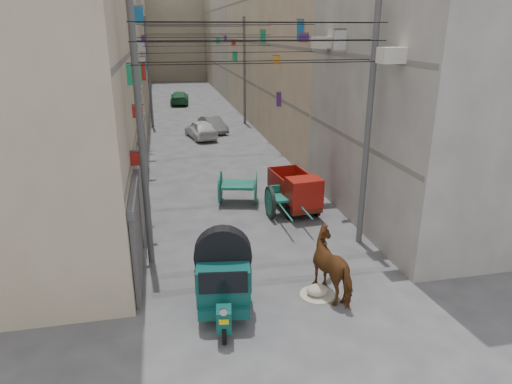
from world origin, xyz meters
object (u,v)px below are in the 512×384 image
object	(u,v)px
mini_truck	(297,194)
distant_car_white	(201,129)
horse	(335,265)
second_cart	(238,186)
tonga_cart	(285,200)
feed_sack	(317,290)
distant_car_green	(179,98)
distant_car_grey	(213,125)
auto_rickshaw	(223,275)

from	to	relation	value
mini_truck	distant_car_white	distance (m)	14.59
horse	second_cart	bearing A→B (deg)	-93.08
tonga_cart	feed_sack	bearing A→B (deg)	-97.42
tonga_cart	distant_car_green	bearing A→B (deg)	93.62
mini_truck	horse	distance (m)	6.14
feed_sack	distant_car_green	world-z (taller)	distant_car_green
mini_truck	distant_car_grey	world-z (taller)	mini_truck
horse	distant_car_grey	bearing A→B (deg)	-101.83
mini_truck	second_cart	world-z (taller)	mini_truck
tonga_cart	auto_rickshaw	bearing A→B (deg)	-120.18
second_cart	distant_car_white	bearing A→B (deg)	105.39
auto_rickshaw	second_cart	size ratio (longest dim) A/B	1.42
tonga_cart	mini_truck	bearing A→B (deg)	25.62
second_cart	distant_car_white	world-z (taller)	second_cart
feed_sack	distant_car_white	distance (m)	20.51
second_cart	distant_car_green	xyz separation A→B (m)	(-1.03, 28.49, -0.12)
mini_truck	distant_car_white	size ratio (longest dim) A/B	0.82
auto_rickshaw	distant_car_white	distance (m)	20.71
horse	distant_car_green	bearing A→B (deg)	-99.93
auto_rickshaw	distant_car_green	bearing A→B (deg)	96.97
distant_car_grey	second_cart	bearing A→B (deg)	-107.32
tonga_cart	horse	distance (m)	5.79
mini_truck	tonga_cart	bearing A→B (deg)	-158.66
horse	distant_car_green	world-z (taller)	horse
auto_rickshaw	distant_car_green	size ratio (longest dim) A/B	0.62
mini_truck	distant_car_grey	distance (m)	16.28
horse	distant_car_white	world-z (taller)	horse
distant_car_white	distant_car_green	world-z (taller)	distant_car_white
auto_rickshaw	distant_car_green	world-z (taller)	auto_rickshaw
tonga_cart	second_cart	world-z (taller)	second_cart
distant_car_grey	horse	bearing A→B (deg)	-102.70
feed_sack	distant_car_green	distance (m)	36.18
feed_sack	distant_car_grey	xyz separation A→B (m)	(-0.29, 22.31, 0.40)
feed_sack	horse	size ratio (longest dim) A/B	0.30
tonga_cart	second_cart	bearing A→B (deg)	129.25
auto_rickshaw	distant_car_grey	bearing A→B (deg)	92.01
auto_rickshaw	distant_car_green	xyz separation A→B (m)	(0.70, 36.32, -0.45)
tonga_cart	horse	xyz separation A→B (m)	(-0.12, -5.79, 0.21)
mini_truck	feed_sack	xyz separation A→B (m)	(-1.23, -6.10, -0.64)
tonga_cart	feed_sack	size ratio (longest dim) A/B	4.70
distant_car_green	feed_sack	bearing A→B (deg)	97.56
distant_car_white	feed_sack	bearing A→B (deg)	82.06
horse	distant_car_white	size ratio (longest dim) A/B	0.56
feed_sack	distant_car_white	world-z (taller)	distant_car_white
horse	distant_car_grey	distance (m)	22.32
mini_truck	horse	world-z (taller)	horse
tonga_cart	distant_car_white	size ratio (longest dim) A/B	0.77
tonga_cart	second_cart	distance (m)	2.43
tonga_cart	distant_car_green	distance (m)	30.44
second_cart	feed_sack	size ratio (longest dim) A/B	3.07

